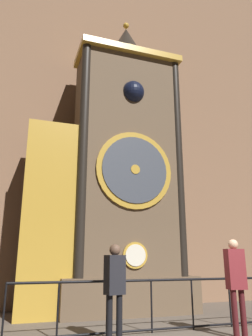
{
  "coord_description": "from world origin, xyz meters",
  "views": [
    {
      "loc": [
        -3.45,
        -4.88,
        1.4
      ],
      "look_at": [
        -0.37,
        4.07,
        4.04
      ],
      "focal_mm": 35.0,
      "sensor_mm": 36.0,
      "label": 1
    }
  ],
  "objects": [
    {
      "name": "railing_fence",
      "position": [
        -0.66,
        1.63,
        0.57
      ],
      "size": [
        5.62,
        0.05,
        1.01
      ],
      "color": "black",
      "rests_on": "ground_plane"
    },
    {
      "name": "clock_tower",
      "position": [
        -0.76,
        4.04,
        3.73
      ],
      "size": [
        4.78,
        1.79,
        9.2
      ],
      "color": "brown",
      "rests_on": "ground_plane"
    },
    {
      "name": "cathedral_back_wall",
      "position": [
        -0.09,
        5.46,
        7.83
      ],
      "size": [
        24.0,
        0.32,
        15.67
      ],
      "color": "#846047",
      "rests_on": "ground_plane"
    },
    {
      "name": "visitor_far",
      "position": [
        0.68,
        0.65,
        1.06
      ],
      "size": [
        0.37,
        0.27,
        1.78
      ],
      "rotation": [
        0.0,
        0.0,
        -0.16
      ],
      "color": "#461518",
      "rests_on": "ground_plane"
    },
    {
      "name": "visitor_near",
      "position": [
        -1.63,
        1.02,
        1.0
      ],
      "size": [
        0.38,
        0.3,
        1.67
      ],
      "rotation": [
        0.0,
        0.0,
        0.25
      ],
      "color": "black",
      "rests_on": "ground_plane"
    }
  ]
}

